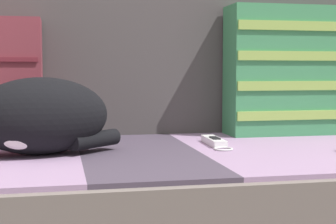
{
  "coord_description": "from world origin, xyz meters",
  "views": [
    {
      "loc": [
        -0.04,
        -1.18,
        0.54
      ],
      "look_at": [
        0.21,
        0.04,
        0.44
      ],
      "focal_mm": 55.0,
      "sensor_mm": 36.0,
      "label": 1
    }
  ],
  "objects": [
    {
      "name": "game_remote_near",
      "position": [
        0.36,
        0.15,
        0.35
      ],
      "size": [
        0.05,
        0.2,
        0.02
      ],
      "color": "white",
      "rests_on": "couch"
    },
    {
      "name": "couch",
      "position": [
        -0.0,
        0.12,
        0.17
      ],
      "size": [
        1.86,
        0.86,
        0.34
      ],
      "color": "gray",
      "rests_on": "ground_plane"
    },
    {
      "name": "throw_pillow_striped",
      "position": [
        0.66,
        0.33,
        0.54
      ],
      "size": [
        0.39,
        0.14,
        0.4
      ],
      "color": "#3D8956",
      "rests_on": "couch"
    },
    {
      "name": "sofa_backrest",
      "position": [
        0.0,
        0.48,
        0.62
      ],
      "size": [
        1.82,
        0.14,
        0.55
      ],
      "color": "#474242",
      "rests_on": "couch"
    },
    {
      "name": "sleeping_cat",
      "position": [
        -0.1,
        0.08,
        0.43
      ],
      "size": [
        0.38,
        0.27,
        0.19
      ],
      "color": "black",
      "rests_on": "couch"
    }
  ]
}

